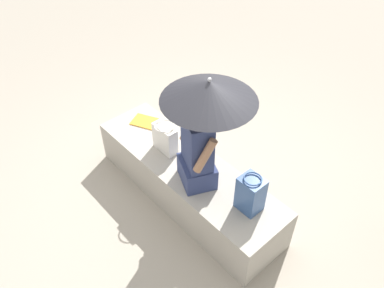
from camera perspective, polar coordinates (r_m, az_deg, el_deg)
The scene contains 7 objects.
ground_plane at distance 4.05m, azimuth -0.64°, elevation -7.62°, with size 14.00×14.00×0.00m, color #9E9384.
stone_bench at distance 3.88m, azimuth -0.66°, elevation -5.42°, with size 2.13×0.61×0.46m, color #A8A093.
person_seated at distance 3.30m, azimuth 0.78°, elevation -0.64°, with size 0.51×0.40×0.90m.
parasol at distance 2.94m, azimuth 2.54°, elevation 7.75°, with size 0.76×0.76×1.09m.
handbag_black at distance 3.77m, azimuth -3.96°, elevation 0.90°, with size 0.26×0.20×0.31m.
tote_bag_canvas at distance 3.27m, azimuth 8.54°, elevation -7.19°, with size 0.20×0.17×0.36m.
magazine at distance 4.22m, azimuth -6.85°, elevation 3.26°, with size 0.28×0.20×0.01m, color gold.
Camera 1 is at (-1.99, 1.71, 3.09)m, focal length 36.54 mm.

